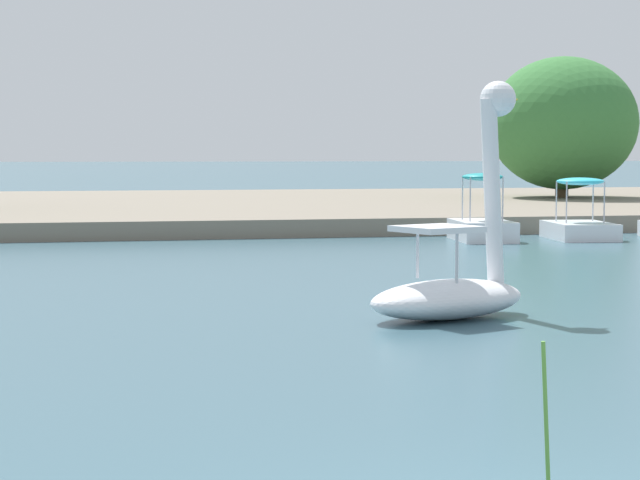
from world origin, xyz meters
The scene contains 5 objects.
shore_bank_far centered at (0.00, 37.07, 0.25)m, with size 133.87×25.23×0.49m, color slate.
swan_boat centered at (2.35, 9.25, 0.62)m, with size 2.74×2.03×3.25m.
pedal_boat_teal centered at (7.68, 22.60, 0.43)m, with size 1.61×2.52×1.74m.
pedal_boat_cyan centered at (10.34, 22.53, 0.42)m, with size 1.79×2.55×1.61m.
tree_willow_overhanging centered at (16.43, 37.32, 3.41)m, with size 7.63×7.91×5.54m.
Camera 1 is at (-2.84, -5.84, 2.25)m, focal length 65.73 mm.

